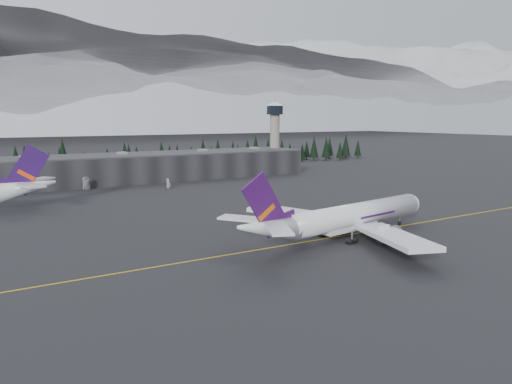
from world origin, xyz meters
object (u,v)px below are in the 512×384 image
gse_vehicle_a (86,188)px  control_tower (275,128)px  terminal (144,167)px  gse_vehicle_b (169,187)px  jet_main (342,218)px

gse_vehicle_a → control_tower: bearing=-2.5°
terminal → gse_vehicle_b: (0.93, -30.91, -5.57)m
jet_main → gse_vehicle_a: bearing=101.8°
jet_main → gse_vehicle_b: size_ratio=14.54×
terminal → jet_main: size_ratio=2.58×
jet_main → control_tower: bearing=55.9°
jet_main → gse_vehicle_a: (-39.72, 110.93, -4.39)m
control_tower → gse_vehicle_a: bearing=-168.6°
gse_vehicle_a → gse_vehicle_b: gse_vehicle_a is taller
control_tower → gse_vehicle_b: bearing=-155.4°
jet_main → gse_vehicle_a: jet_main is taller
jet_main → gse_vehicle_b: 98.67m
gse_vehicle_b → jet_main: bearing=4.0°
gse_vehicle_a → gse_vehicle_b: 33.14m
terminal → gse_vehicle_b: bearing=-88.3°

